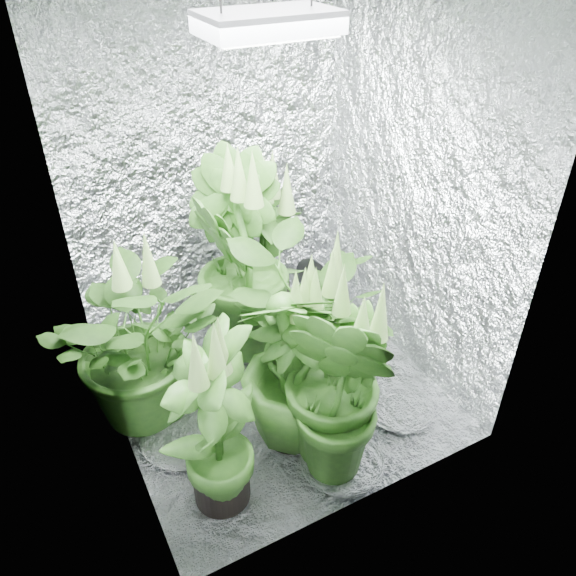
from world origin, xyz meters
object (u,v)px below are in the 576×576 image
Objects in this scene: plant_c at (236,263)px; circulation_fan at (316,282)px; plant_d at (292,368)px; plant_e at (317,332)px; plant_a at (140,342)px; plant_b at (264,254)px; grow_lamp at (268,23)px; plant_g at (340,387)px; plant_f at (215,422)px.

circulation_fan is (0.63, 0.18, -0.44)m from plant_c.
plant_d is 0.97× the size of plant_e.
plant_a is 0.96m from plant_b.
plant_e is at bearing -96.16° from plant_b.
grow_lamp is 1.46m from plant_g.
plant_d is 1.19m from circulation_fan.
circulation_fan is at bearing 59.12° from plant_e.
plant_e is at bearing -51.89° from grow_lamp.
plant_c is at bearing 104.42° from plant_e.
plant_b reaches higher than plant_e.
plant_g is (0.54, -0.08, 0.01)m from plant_f.
grow_lamp is at bearing 128.11° from plant_e.
plant_b is 0.76m from plant_e.
plant_a is 1.01× the size of plant_e.
plant_c is at bearing 85.87° from plant_d.
plant_e is 2.98× the size of circulation_fan.
plant_e is at bearing 73.33° from plant_g.
plant_f reaches higher than circulation_fan.
plant_d is at bearing -108.10° from plant_b.
plant_b is 3.25× the size of circulation_fan.
plant_f is (0.12, -0.64, 0.01)m from plant_a.
grow_lamp is at bearing 78.17° from plant_d.
plant_g reaches higher than circulation_fan.
grow_lamp reaches higher than plant_e.
plant_e is (0.14, -0.18, -1.36)m from grow_lamp.
grow_lamp is at bearing 43.96° from plant_f.
plant_d is 0.27m from plant_g.
plant_e is (-0.08, -0.76, -0.02)m from plant_b.
plant_d is 0.48m from plant_f.
plant_d reaches higher than circulation_fan.
plant_e is 0.98m from circulation_fan.
plant_d is (-0.07, -0.32, -1.40)m from grow_lamp.
plant_c is 1.22× the size of plant_f.
grow_lamp is 0.40× the size of plant_c.
plant_e is at bearing -22.90° from plant_a.
plant_d is 0.25m from plant_e.
plant_c is 1.20× the size of plant_g.
circulation_fan is (0.68, 0.93, -0.29)m from plant_d.
plant_f is (-0.51, -0.49, -1.35)m from grow_lamp.
plant_b is 0.52m from circulation_fan.
plant_c is 1.30× the size of plant_d.
plant_e is (0.21, 0.13, 0.04)m from plant_d.
plant_d is (-0.29, -0.89, -0.06)m from plant_b.
plant_a is at bearing 140.86° from plant_d.
plant_d is at bearing -101.83° from grow_lamp.
grow_lamp is 0.48× the size of plant_g.
plant_e is (0.78, -0.33, 0.00)m from plant_a.
plant_c is 0.76m from plant_d.
plant_a is (-0.63, 0.15, -1.36)m from grow_lamp.
plant_f is (-0.44, -0.18, 0.05)m from plant_d.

